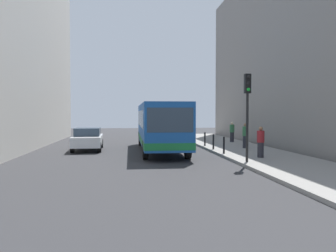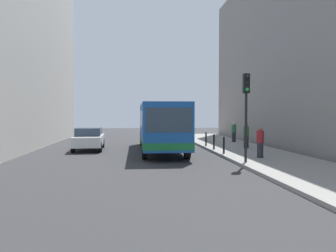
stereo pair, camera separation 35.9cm
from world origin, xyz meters
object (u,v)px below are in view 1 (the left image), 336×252
(traffic_light, at_px, (247,101))
(bollard_far, at_px, (205,139))
(bollard_near, at_px, (224,145))
(bollard_mid, at_px, (213,142))
(pedestrian_far_sidewalk, at_px, (232,132))
(car_beside_bus, at_px, (88,138))
(pedestrian_mid_sidewalk, at_px, (245,136))
(pedestrian_near_signal, at_px, (261,142))
(bus, at_px, (160,124))

(traffic_light, bearing_deg, bollard_far, 90.70)
(bollard_near, relative_size, bollard_far, 1.00)
(traffic_light, relative_size, bollard_far, 4.32)
(bollard_mid, relative_size, pedestrian_far_sidewalk, 0.60)
(car_beside_bus, height_order, pedestrian_mid_sidewalk, pedestrian_mid_sidewalk)
(bollard_far, relative_size, pedestrian_near_signal, 0.60)
(bollard_near, height_order, bollard_far, same)
(bollard_mid, relative_size, pedestrian_near_signal, 0.60)
(bollard_near, distance_m, bollard_far, 4.75)
(bollard_far, distance_m, pedestrian_near_signal, 6.83)
(bollard_near, height_order, pedestrian_near_signal, pedestrian_near_signal)
(bollard_mid, xyz_separation_m, pedestrian_far_sidewalk, (2.89, 5.33, 0.31))
(bollard_mid, relative_size, bollard_far, 1.00)
(bollard_far, xyz_separation_m, pedestrian_near_signal, (1.38, -6.68, 0.32))
(bus, relative_size, bollard_mid, 11.62)
(traffic_light, xyz_separation_m, pedestrian_near_signal, (1.28, 1.56, -2.06))
(traffic_light, distance_m, bollard_near, 4.22)
(traffic_light, height_order, pedestrian_near_signal, traffic_light)
(bollard_near, xyz_separation_m, bollard_far, (0.00, 4.75, 0.00))
(bus, relative_size, pedestrian_mid_sidewalk, 6.74)
(bollard_far, distance_m, pedestrian_mid_sidewalk, 2.99)
(bus, relative_size, pedestrian_near_signal, 6.92)
(car_beside_bus, relative_size, pedestrian_mid_sidewalk, 2.72)
(car_beside_bus, height_order, bollard_near, car_beside_bus)
(pedestrian_near_signal, distance_m, pedestrian_far_sidewalk, 9.75)
(bus, bearing_deg, bollard_far, -153.43)
(bollard_far, bearing_deg, pedestrian_far_sidewalk, 45.58)
(traffic_light, bearing_deg, pedestrian_near_signal, 50.48)
(bus, distance_m, traffic_light, 7.56)
(bollard_far, bearing_deg, traffic_light, -89.30)
(car_beside_bus, xyz_separation_m, bollard_mid, (8.02, -1.88, -0.16))
(bus, xyz_separation_m, bollard_near, (3.34, -3.12, -1.10))
(traffic_light, xyz_separation_m, bollard_near, (-0.10, 3.49, -2.38))
(traffic_light, bearing_deg, pedestrian_mid_sidewalk, 71.12)
(pedestrian_near_signal, bearing_deg, pedestrian_far_sidewalk, 20.90)
(car_beside_bus, height_order, pedestrian_far_sidewalk, pedestrian_far_sidewalk)
(pedestrian_near_signal, bearing_deg, car_beside_bus, 86.46)
(bollard_near, distance_m, bollard_mid, 2.38)
(car_beside_bus, xyz_separation_m, bollard_near, (8.02, -4.26, -0.16))
(bollard_mid, height_order, pedestrian_far_sidewalk, pedestrian_far_sidewalk)
(bollard_near, relative_size, pedestrian_mid_sidewalk, 0.58)
(car_beside_bus, xyz_separation_m, pedestrian_mid_sidewalk, (10.28, -1.43, 0.18))
(pedestrian_mid_sidewalk, bearing_deg, bollard_near, 147.42)
(pedestrian_near_signal, bearing_deg, bus, 72.87)
(traffic_light, relative_size, pedestrian_far_sidewalk, 2.58)
(bollard_near, bearing_deg, pedestrian_mid_sidewalk, 51.38)
(bollard_near, xyz_separation_m, pedestrian_far_sidewalk, (2.89, 7.71, 0.31))
(traffic_light, relative_size, pedestrian_mid_sidewalk, 2.50)
(traffic_light, distance_m, bollard_far, 8.58)
(car_beside_bus, distance_m, traffic_light, 11.44)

